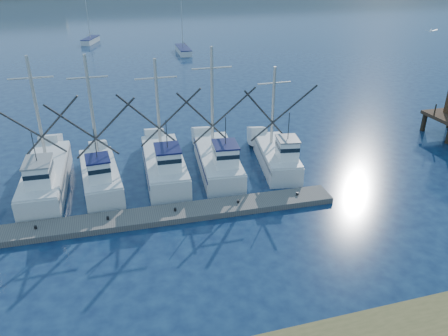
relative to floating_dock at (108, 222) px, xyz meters
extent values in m
plane|color=#0C1835|center=(9.87, -6.82, -0.19)|extent=(500.00, 500.00, 0.00)
cube|color=#5D5953|center=(0.00, 0.00, 0.00)|extent=(28.26, 2.82, 0.38)
cube|color=silver|center=(-3.77, 5.84, 0.57)|extent=(2.94, 9.30, 1.52)
cube|color=white|center=(-3.77, 3.48, 2.08)|extent=(1.57, 2.31, 1.50)
cylinder|color=#B7B2A8|center=(-3.77, 7.41, 4.94)|extent=(0.22, 0.22, 7.22)
cube|color=silver|center=(-0.21, 4.73, 0.58)|extent=(2.74, 7.11, 1.53)
cube|color=white|center=(-0.21, 2.94, 2.09)|extent=(1.45, 1.78, 1.50)
cylinder|color=#B7B2A8|center=(-0.21, 5.92, 5.03)|extent=(0.22, 0.22, 7.38)
cube|color=silver|center=(4.24, 5.39, 0.59)|extent=(3.04, 8.41, 1.56)
cube|color=white|center=(4.24, 3.26, 2.12)|extent=(1.63, 2.09, 1.50)
cylinder|color=#B7B2A8|center=(4.24, 6.80, 4.70)|extent=(0.22, 0.22, 6.66)
cube|color=silver|center=(8.18, 5.30, 0.50)|extent=(3.48, 8.35, 1.38)
cube|color=white|center=(8.18, 3.22, 1.94)|extent=(1.73, 2.13, 1.50)
cylinder|color=#B7B2A8|center=(8.18, 6.69, 4.92)|extent=(0.22, 0.22, 7.45)
cube|color=silver|center=(12.60, 4.68, 0.52)|extent=(3.45, 7.18, 1.41)
cube|color=white|center=(12.60, 2.92, 1.97)|extent=(1.60, 1.88, 1.50)
cylinder|color=#B7B2A8|center=(12.60, 5.86, 4.19)|extent=(0.22, 0.22, 5.94)
cube|color=silver|center=(14.37, 49.51, 0.26)|extent=(2.07, 6.97, 0.90)
cylinder|color=#B7B2A8|center=(14.37, 49.81, 4.31)|extent=(0.12, 0.12, 7.20)
cube|color=silver|center=(-0.29, 63.53, 0.26)|extent=(3.49, 6.27, 0.90)
cylinder|color=#B7B2A8|center=(-0.29, 63.83, 4.31)|extent=(0.12, 0.12, 7.20)
sphere|color=white|center=(22.27, 2.38, 9.71)|extent=(0.17, 0.17, 0.17)
cube|color=white|center=(22.01, 2.38, 9.73)|extent=(0.43, 0.10, 0.12)
cube|color=white|center=(22.53, 2.38, 9.73)|extent=(0.43, 0.10, 0.12)
camera|label=1|loc=(0.56, -22.90, 14.15)|focal=35.00mm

